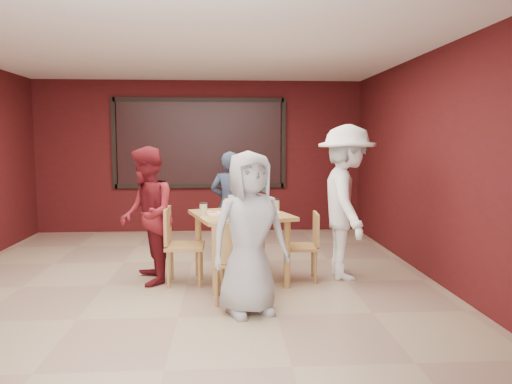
{
  "coord_description": "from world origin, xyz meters",
  "views": [
    {
      "loc": [
        0.46,
        -5.83,
        1.71
      ],
      "look_at": [
        0.83,
        0.06,
        1.09
      ],
      "focal_mm": 35.0,
      "sensor_mm": 36.0,
      "label": 1
    }
  ],
  "objects": [
    {
      "name": "floor",
      "position": [
        0.0,
        0.0,
        0.0
      ],
      "size": [
        7.0,
        7.0,
        0.0
      ],
      "primitive_type": "plane",
      "color": "tan",
      "rests_on": "ground"
    },
    {
      "name": "window_blinds",
      "position": [
        0.0,
        3.45,
        1.65
      ],
      "size": [
        3.0,
        0.02,
        1.5
      ],
      "primitive_type": "cube",
      "color": "black"
    },
    {
      "name": "dining_table",
      "position": [
        0.65,
        0.06,
        0.73
      ],
      "size": [
        1.31,
        1.31,
        0.99
      ],
      "color": "tan",
      "rests_on": "floor"
    },
    {
      "name": "chair_front",
      "position": [
        0.56,
        -0.76,
        0.49
      ],
      "size": [
        0.49,
        0.49,
        0.87
      ],
      "color": "#AB7542",
      "rests_on": "floor"
    },
    {
      "name": "chair_back",
      "position": [
        0.72,
        0.77,
        0.45
      ],
      "size": [
        0.46,
        0.46,
        0.79
      ],
      "color": "#AB7542",
      "rests_on": "floor"
    },
    {
      "name": "chair_left",
      "position": [
        -0.09,
        0.02,
        0.52
      ],
      "size": [
        0.45,
        0.45,
        0.92
      ],
      "color": "#AB7542",
      "rests_on": "floor"
    },
    {
      "name": "chair_right",
      "position": [
        1.45,
        0.08,
        0.47
      ],
      "size": [
        0.43,
        0.43,
        0.83
      ],
      "color": "#AB7542",
      "rests_on": "floor"
    },
    {
      "name": "diner_front",
      "position": [
        0.7,
        -1.04,
        0.8
      ],
      "size": [
        0.91,
        0.75,
        1.61
      ],
      "primitive_type": "imported",
      "rotation": [
        0.0,
        0.0,
        0.35
      ],
      "color": "#A7A7A7",
      "rests_on": "floor"
    },
    {
      "name": "diner_back",
      "position": [
        0.53,
        1.31,
        0.77
      ],
      "size": [
        0.63,
        0.47,
        1.55
      ],
      "primitive_type": "imported",
      "rotation": [
        0.0,
        0.0,
        2.95
      ],
      "color": "#29334A",
      "rests_on": "floor"
    },
    {
      "name": "diner_left",
      "position": [
        -0.47,
        0.08,
        0.82
      ],
      "size": [
        0.78,
        0.91,
        1.64
      ],
      "primitive_type": "imported",
      "rotation": [
        0.0,
        0.0,
        -1.35
      ],
      "color": "maroon",
      "rests_on": "floor"
    },
    {
      "name": "diner_right",
      "position": [
        1.95,
        0.17,
        0.95
      ],
      "size": [
        0.78,
        1.27,
        1.9
      ],
      "primitive_type": "imported",
      "rotation": [
        0.0,
        0.0,
        1.51
      ],
      "color": "white",
      "rests_on": "floor"
    }
  ]
}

